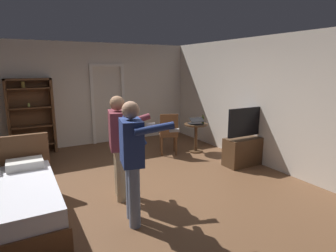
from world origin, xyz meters
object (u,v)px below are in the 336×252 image
object	(u,v)px
person_blue_shirt	(133,155)
suitcase_dark	(33,154)
bookshelf	(31,114)
wooden_chair	(169,132)
bed	(4,205)
tv_flatscreen	(246,147)
side_table	(196,133)
person_striped_shirt	(119,140)
bottle_on_table	(203,120)
laptop	(196,122)

from	to	relation	value
person_blue_shirt	suitcase_dark	size ratio (longest dim) A/B	3.20
bookshelf	wooden_chair	distance (m)	3.28
bookshelf	wooden_chair	bearing A→B (deg)	-30.70
bed	bookshelf	world-z (taller)	bookshelf
tv_flatscreen	side_table	world-z (taller)	tv_flatscreen
side_table	suitcase_dark	distance (m)	3.68
wooden_chair	person_striped_shirt	bearing A→B (deg)	-137.67
wooden_chair	tv_flatscreen	bearing A→B (deg)	-51.46
bookshelf	wooden_chair	world-z (taller)	bookshelf
bookshelf	bottle_on_table	world-z (taller)	bookshelf
tv_flatscreen	bottle_on_table	size ratio (longest dim) A/B	5.50
tv_flatscreen	wooden_chair	distance (m)	1.79
bed	tv_flatscreen	bearing A→B (deg)	3.72
bottle_on_table	bookshelf	bearing A→B (deg)	152.73
wooden_chair	person_blue_shirt	xyz separation A→B (m)	(-1.84, -2.38, 0.40)
tv_flatscreen	person_striped_shirt	xyz separation A→B (m)	(-2.86, -0.20, 0.57)
laptop	person_blue_shirt	bearing A→B (deg)	-138.37
bed	laptop	xyz separation A→B (m)	(4.00, 1.51, 0.45)
bookshelf	side_table	world-z (taller)	bookshelf
suitcase_dark	tv_flatscreen	bearing A→B (deg)	-23.58
bottle_on_table	suitcase_dark	size ratio (longest dim) A/B	0.44
bed	laptop	bearing A→B (deg)	20.70
bottle_on_table	suitcase_dark	xyz separation A→B (m)	(-3.71, 0.96, -0.56)
wooden_chair	person_blue_shirt	bearing A→B (deg)	-127.71
laptop	suitcase_dark	bearing A→B (deg)	165.37
wooden_chair	person_striped_shirt	size ratio (longest dim) A/B	0.61
bed	person_striped_shirt	size ratio (longest dim) A/B	1.19
wooden_chair	bottle_on_table	bearing A→B (deg)	-14.09
bookshelf	suitcase_dark	size ratio (longest dim) A/B	3.50
bookshelf	person_striped_shirt	world-z (taller)	bookshelf
tv_flatscreen	person_blue_shirt	world-z (taller)	person_blue_shirt
bed	bottle_on_table	distance (m)	4.46
bottle_on_table	wooden_chair	xyz separation A→B (m)	(-0.83, 0.21, -0.25)
bed	bottle_on_table	size ratio (longest dim) A/B	8.65
laptop	person_blue_shirt	xyz separation A→B (m)	(-2.48, -2.21, 0.19)
laptop	bookshelf	bearing A→B (deg)	152.01
side_table	suitcase_dark	xyz separation A→B (m)	(-3.57, 0.88, -0.23)
bed	person_striped_shirt	bearing A→B (deg)	3.07
bed	tv_flatscreen	size ratio (longest dim) A/B	1.57
tv_flatscreen	wooden_chair	world-z (taller)	tv_flatscreen
bed	bottle_on_table	world-z (taller)	bed
bed	person_blue_shirt	world-z (taller)	person_blue_shirt
tv_flatscreen	laptop	distance (m)	1.36
bottle_on_table	wooden_chair	distance (m)	0.89
person_blue_shirt	person_striped_shirt	size ratio (longest dim) A/B	1.01
bottle_on_table	wooden_chair	bearing A→B (deg)	165.91
person_blue_shirt	person_striped_shirt	bearing A→B (deg)	83.60
side_table	wooden_chair	distance (m)	0.70
bookshelf	person_blue_shirt	distance (m)	4.15
side_table	bottle_on_table	size ratio (longest dim) A/B	3.13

